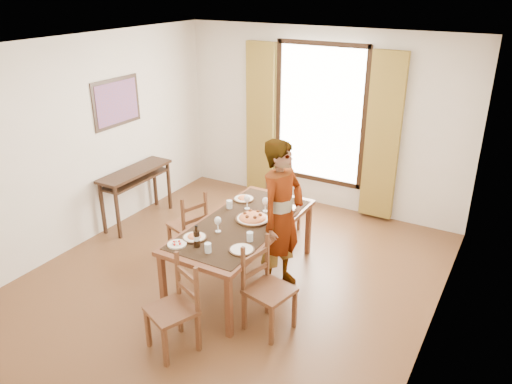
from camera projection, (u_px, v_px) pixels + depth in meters
The scene contains 22 objects.
ground at pixel (234, 277), 6.02m from camera, with size 5.00×5.00×0.00m, color #492F16.
room_shell at pixel (237, 153), 5.51m from camera, with size 4.60×5.10×2.74m.
console_table at pixel (135, 177), 7.15m from camera, with size 0.38×1.20×0.80m.
dining_table at pixel (242, 228), 5.70m from camera, with size 0.95×2.01×0.76m.
chair_west at pixel (189, 227), 6.33m from camera, with size 0.50×0.50×0.90m.
chair_north at pixel (282, 206), 6.96m from camera, with size 0.44×0.44×0.84m.
chair_south at pixel (175, 310), 4.72m from camera, with size 0.54×0.54×0.93m.
chair_east at pixel (267, 290), 5.00m from camera, with size 0.50×0.50×0.95m.
man at pixel (282, 217), 5.51m from camera, with size 0.52×0.71×1.78m, color gray.
plate_sw at pixel (194, 236), 5.33m from camera, with size 0.27×0.27×0.05m, color silver, non-canonical shape.
plate_se at pixel (242, 248), 5.09m from camera, with size 0.27×0.27×0.05m, color silver, non-canonical shape.
plate_nw at pixel (244, 198), 6.26m from camera, with size 0.27×0.27×0.05m, color silver, non-canonical shape.
plate_ne at pixel (286, 207), 6.01m from camera, with size 0.27×0.27×0.05m, color silver, non-canonical shape.
pasta_platter at pixel (253, 216), 5.72m from camera, with size 0.40×0.40×0.10m, color red, non-canonical shape.
caprese_plate at pixel (177, 243), 5.20m from camera, with size 0.20×0.20×0.04m, color silver, non-canonical shape.
wine_glass_a at pixel (218, 224), 5.45m from camera, with size 0.08×0.08×0.18m, color white, non-canonical shape.
wine_glass_b at pixel (265, 204), 5.92m from camera, with size 0.08×0.08×0.18m, color white, non-canonical shape.
wine_glass_c at pixel (247, 202), 5.98m from camera, with size 0.08×0.08×0.18m, color white, non-canonical shape.
tumbler_a at pixel (250, 237), 5.27m from camera, with size 0.07×0.07×0.10m, color silver.
tumbler_b at pixel (229, 204), 6.02m from camera, with size 0.07×0.07×0.10m, color silver.
tumbler_c at pixel (208, 248), 5.05m from camera, with size 0.07×0.07×0.10m, color silver.
wine_bottle at pixel (197, 236), 5.13m from camera, with size 0.07×0.07×0.25m, color black, non-canonical shape.
Camera 1 is at (2.77, -4.31, 3.34)m, focal length 35.00 mm.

